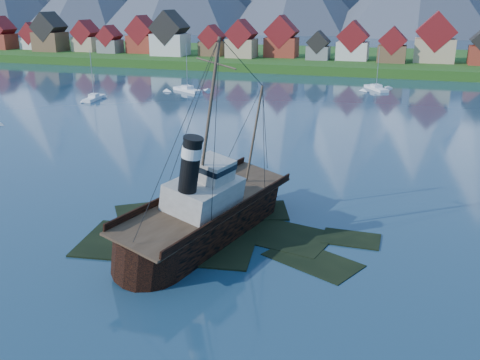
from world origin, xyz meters
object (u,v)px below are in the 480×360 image
(sailboat_b, at_px, (94,99))
(sailboat_c, at_px, (187,90))
(tugboat_wreck, at_px, (209,208))
(sailboat_e, at_px, (376,89))

(sailboat_b, distance_m, sailboat_c, 25.85)
(tugboat_wreck, bearing_deg, sailboat_b, 143.29)
(sailboat_c, bearing_deg, sailboat_e, -37.77)
(sailboat_b, xyz_separation_m, sailboat_e, (66.51, 37.72, -0.03))
(sailboat_e, bearing_deg, sailboat_c, 170.51)
(sailboat_c, distance_m, sailboat_e, 52.60)
(sailboat_b, height_order, sailboat_c, sailboat_c)
(sailboat_b, relative_size, sailboat_c, 0.97)
(tugboat_wreck, relative_size, sailboat_e, 2.34)
(tugboat_wreck, distance_m, sailboat_e, 104.69)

